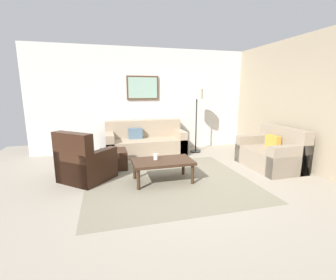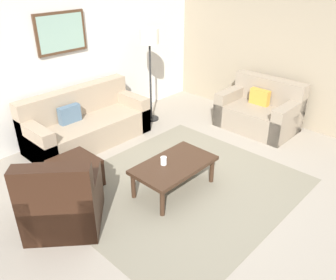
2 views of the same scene
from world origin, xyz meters
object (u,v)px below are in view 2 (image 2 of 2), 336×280
armchair_leather (63,205)px  cup (164,161)px  ottoman (76,173)px  couch_main (85,124)px  coffee_table (174,167)px  framed_artwork (61,33)px  couch_loveseat (260,111)px  lamp_standing (150,46)px

armchair_leather → cup: bearing=-14.6°
ottoman → couch_main: bearing=49.9°
coffee_table → ottoman: bearing=129.5°
framed_artwork → couch_main: bearing=-94.8°
coffee_table → framed_artwork: bearing=88.7°
armchair_leather → ottoman: bearing=47.9°
couch_main → couch_loveseat: bearing=-36.7°
couch_loveseat → couch_main: bearing=143.3°
cup → couch_main: bearing=86.1°
couch_loveseat → cup: 2.66m
armchair_leather → framed_artwork: bearing=54.6°
couch_main → cup: bearing=-93.9°
lamp_standing → coffee_table: bearing=-126.7°
coffee_table → cup: cup is taller
cup → armchair_leather: bearing=165.4°
armchair_leather → lamp_standing: bearing=27.5°
couch_main → lamp_standing: bearing=-7.9°
couch_loveseat → lamp_standing: bearing=124.2°
couch_loveseat → lamp_standing: 2.32m
lamp_standing → couch_loveseat: bearing=-55.8°
coffee_table → lamp_standing: 2.56m
cup → framed_artwork: bearing=86.0°
couch_main → coffee_table: (-0.02, -2.06, 0.06)m
ottoman → cup: size_ratio=5.25×
couch_loveseat → ottoman: (-3.39, 0.84, -0.10)m
couch_main → couch_loveseat: size_ratio=1.52×
couch_main → lamp_standing: (1.37, -0.19, 1.11)m
cup → lamp_standing: size_ratio=0.06×
coffee_table → framed_artwork: (0.06, 2.47, 1.38)m
coffee_table → lamp_standing: (1.40, 1.87, 1.05)m
couch_main → cup: couch_main is taller
coffee_table → framed_artwork: 2.83m
armchair_leather → coffee_table: bearing=-16.5°
couch_main → framed_artwork: (0.03, 0.41, 1.44)m
ottoman → cup: cup is taller
ottoman → framed_artwork: framed_artwork is taller
cup → framed_artwork: (0.17, 2.39, 1.28)m
couch_loveseat → cup: size_ratio=12.53×
couch_loveseat → armchair_leather: size_ratio=1.18×
armchair_leather → framed_artwork: framed_artwork is taller
couch_main → armchair_leather: bearing=-130.9°
couch_main → armchair_leather: 2.18m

